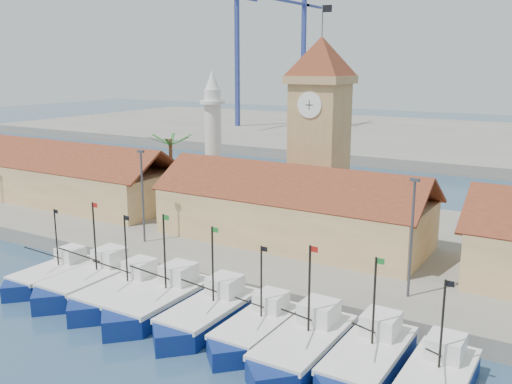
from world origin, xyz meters
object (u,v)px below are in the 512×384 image
Objects in this scene: clock_tower at (320,128)px; minaret at (213,138)px; boat_0 at (51,276)px; boat_4 at (206,316)px.

minaret is (-15.00, 2.00, -2.23)m from clock_tower.
boat_0 is 0.55× the size of minaret.
boat_0 is at bearing -87.61° from minaret.
minaret is (-17.19, 25.36, 8.94)m from boat_4.
clock_tower reaches higher than boat_4.
boat_4 is 0.62× the size of minaret.
clock_tower is 1.39× the size of minaret.
minaret is at bearing 124.12° from boat_4.
boat_4 is at bearing 1.10° from boat_0.
clock_tower is at bearing -7.61° from minaret.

